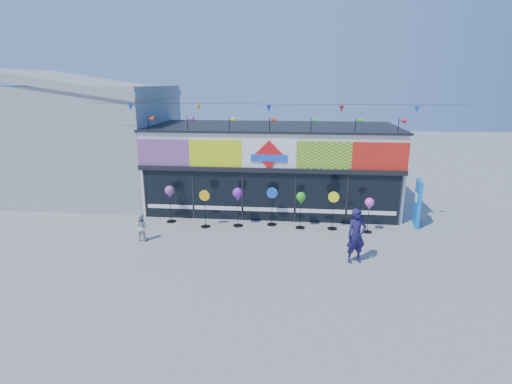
# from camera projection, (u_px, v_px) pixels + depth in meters

# --- Properties ---
(ground) EXTENTS (80.00, 80.00, 0.00)m
(ground) POSITION_uv_depth(u_px,v_px,m) (262.00, 250.00, 15.17)
(ground) COLOR gray
(ground) RESTS_ON ground
(kite_shop) EXTENTS (16.00, 5.70, 5.31)m
(kite_shop) POSITION_uv_depth(u_px,v_px,m) (272.00, 166.00, 20.33)
(kite_shop) COLOR white
(kite_shop) RESTS_ON ground
(neighbour_building) EXTENTS (8.18, 7.20, 6.87)m
(neighbour_building) POSITION_uv_depth(u_px,v_px,m) (93.00, 138.00, 22.00)
(neighbour_building) COLOR #9B9DA0
(neighbour_building) RESTS_ON ground
(blue_sign) EXTENTS (0.30, 1.05, 2.07)m
(blue_sign) POSITION_uv_depth(u_px,v_px,m) (418.00, 203.00, 17.56)
(blue_sign) COLOR blue
(blue_sign) RESTS_ON ground
(spinner_0) EXTENTS (0.43, 0.43, 1.70)m
(spinner_0) POSITION_uv_depth(u_px,v_px,m) (170.00, 193.00, 17.95)
(spinner_0) COLOR black
(spinner_0) RESTS_ON ground
(spinner_1) EXTENTS (0.47, 0.43, 1.68)m
(spinner_1) POSITION_uv_depth(u_px,v_px,m) (205.00, 208.00, 17.42)
(spinner_1) COLOR black
(spinner_1) RESTS_ON ground
(spinner_2) EXTENTS (0.44, 0.44, 1.76)m
(spinner_2) POSITION_uv_depth(u_px,v_px,m) (238.00, 196.00, 17.39)
(spinner_2) COLOR black
(spinner_2) RESTS_ON ground
(spinner_3) EXTENTS (0.49, 0.44, 1.73)m
(spinner_3) POSITION_uv_depth(u_px,v_px,m) (272.00, 205.00, 17.67)
(spinner_3) COLOR black
(spinner_3) RESTS_ON ground
(spinner_4) EXTENTS (0.41, 0.41, 1.63)m
(spinner_4) POSITION_uv_depth(u_px,v_px,m) (301.00, 199.00, 17.18)
(spinner_4) COLOR black
(spinner_4) RESTS_ON ground
(spinner_5) EXTENTS (0.47, 0.43, 1.69)m
(spinner_5) POSITION_uv_depth(u_px,v_px,m) (333.00, 209.00, 17.17)
(spinner_5) COLOR black
(spinner_5) RESTS_ON ground
(spinner_6) EXTENTS (0.39, 0.39, 1.53)m
(spinner_6) POSITION_uv_depth(u_px,v_px,m) (369.00, 205.00, 16.70)
(spinner_6) COLOR black
(spinner_6) RESTS_ON ground
(adult_man) EXTENTS (0.83, 0.69, 1.96)m
(adult_man) POSITION_uv_depth(u_px,v_px,m) (356.00, 236.00, 13.98)
(adult_man) COLOR #1B1544
(adult_man) RESTS_ON ground
(child) EXTENTS (0.58, 0.37, 1.13)m
(child) POSITION_uv_depth(u_px,v_px,m) (141.00, 227.00, 16.01)
(child) COLOR silver
(child) RESTS_ON ground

